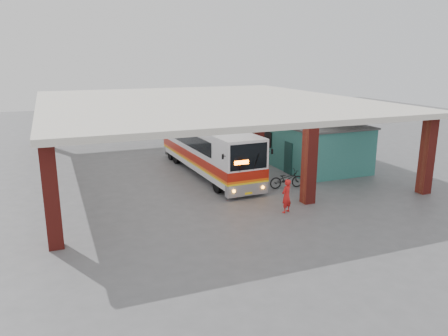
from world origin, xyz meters
name	(u,v)px	position (x,y,z in m)	size (l,w,h in m)	color
ground	(233,193)	(0.00, 0.00, 0.00)	(90.00, 90.00, 0.00)	#515154
brick_columns	(224,138)	(1.43, 5.00, 2.17)	(20.10, 21.60, 4.35)	maroon
canopy_roof	(203,102)	(0.50, 6.50, 4.50)	(21.00, 23.00, 0.30)	silver
shop_building	(309,143)	(7.49, 4.00, 1.56)	(5.20, 8.20, 3.11)	#2C706C
coach_bus	(208,148)	(0.11, 4.50, 1.71)	(2.92, 11.89, 3.44)	white
motorcycle	(287,179)	(3.28, -0.29, 0.54)	(0.72, 2.07, 1.09)	black
pedestrian	(286,196)	(1.20, -3.88, 0.85)	(0.62, 0.41, 1.70)	red
red_chair	(265,156)	(5.10, 6.00, 0.41)	(0.59, 0.59, 0.89)	#B41613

